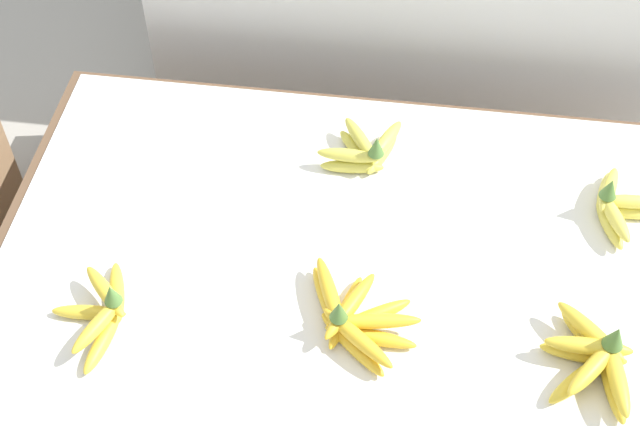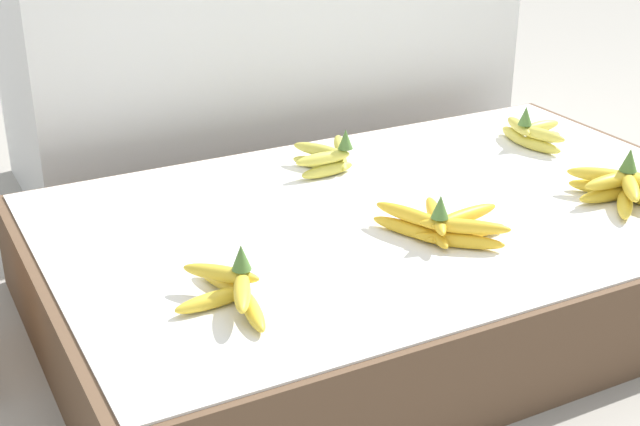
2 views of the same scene
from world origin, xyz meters
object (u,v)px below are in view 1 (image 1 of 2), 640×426
Objects in this scene: banana_bunch_middle_midleft at (365,150)px; banana_bunch_middle_midright at (616,205)px; banana_bunch_front_midleft at (353,318)px; banana_bunch_front_midright at (596,358)px; banana_bunch_front_left at (103,311)px.

banana_bunch_middle_midleft and banana_bunch_middle_midright have the same top height.
banana_bunch_front_midright is at bearing -3.88° from banana_bunch_front_midleft.
banana_bunch_front_left is at bearing -174.35° from banana_bunch_front_midleft.
banana_bunch_front_midleft and banana_bunch_middle_midleft have the same top height.
banana_bunch_middle_midright is (0.06, 0.32, -0.00)m from banana_bunch_front_midright.
banana_bunch_front_left is 0.56m from banana_bunch_middle_midleft.
banana_bunch_front_left is 0.89m from banana_bunch_middle_midright.
banana_bunch_front_left is 0.40m from banana_bunch_front_midleft.
banana_bunch_front_left is 1.07× the size of banana_bunch_front_midright.
banana_bunch_middle_midright is (0.83, 0.33, 0.00)m from banana_bunch_front_left.
banana_bunch_front_midright is at bearing 1.01° from banana_bunch_front_left.
banana_bunch_middle_midright is at bearing 34.26° from banana_bunch_front_midleft.
banana_bunch_front_left is at bearing -132.92° from banana_bunch_middle_midleft.
banana_bunch_middle_midleft is at bearing 47.08° from banana_bunch_front_left.
banana_bunch_middle_midleft is (-0.02, 0.37, 0.00)m from banana_bunch_front_midleft.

